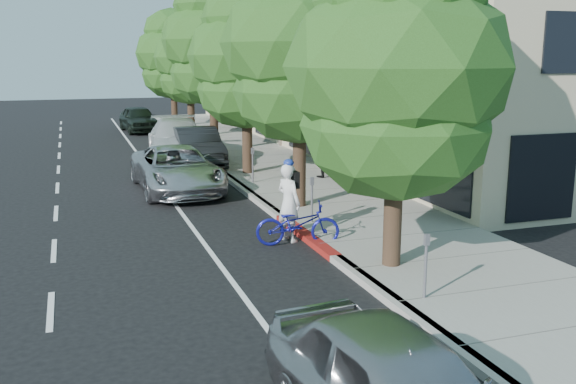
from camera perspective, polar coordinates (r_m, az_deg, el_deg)
name	(u,v)px	position (r m, az deg, el deg)	size (l,w,h in m)	color
ground	(320,249)	(15.85, 2.85, -5.10)	(120.00, 120.00, 0.00)	black
sidewalk	(298,181)	(23.89, 0.91, 0.96)	(4.60, 56.00, 0.15)	gray
curb	(238,185)	(23.23, -4.44, 0.61)	(0.30, 56.00, 0.15)	#9E998E
curb_red_segment	(306,236)	(16.73, 1.58, -3.90)	(0.32, 4.00, 0.15)	maroon
storefront_building	(363,77)	(35.52, 6.67, 10.08)	(10.00, 36.00, 7.00)	#BFB293
street_tree_0	(398,72)	(13.72, 9.74, 10.48)	(4.81, 4.81, 7.17)	black
street_tree_1	(300,47)	(19.21, 1.05, 12.75)	(4.71, 4.71, 7.90)	black
street_tree_2	(246,58)	(24.93, -3.74, 11.78)	(4.51, 4.51, 7.39)	black
street_tree_3	(212,43)	(30.77, -6.76, 13.04)	(4.73, 4.73, 8.35)	black
street_tree_4	(189,59)	(36.65, -8.76, 11.58)	(3.99, 3.99, 7.09)	black
street_tree_5	(172,55)	(42.57, -10.24, 11.90)	(4.74, 4.74, 7.63)	black
cyclist	(289,203)	(16.29, 0.06, -0.95)	(0.73, 0.48, 2.01)	silver
bicycle	(298,224)	(16.02, 0.87, -2.86)	(0.73, 2.09, 1.10)	navy
silver_suv	(177,169)	(22.67, -9.86, 2.00)	(2.60, 5.65, 1.57)	#BAB9BE
dark_sedan	(197,147)	(27.84, -8.06, 3.99)	(1.74, 4.99, 1.64)	black
white_pickup	(178,140)	(29.67, -9.78, 4.60)	(2.56, 6.30, 1.83)	silver
dark_suv_far	(139,119)	(41.15, -13.13, 6.34)	(1.89, 4.70, 1.60)	black
pedestrian	(323,153)	(24.21, 3.16, 3.47)	(0.89, 0.69, 1.83)	black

